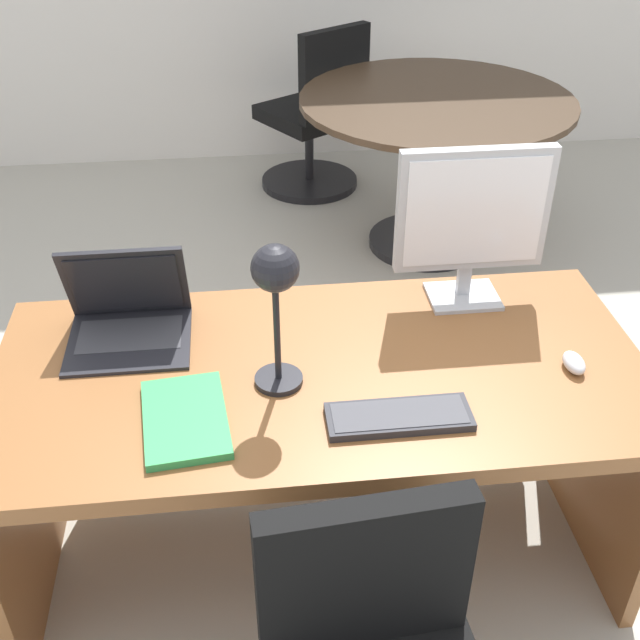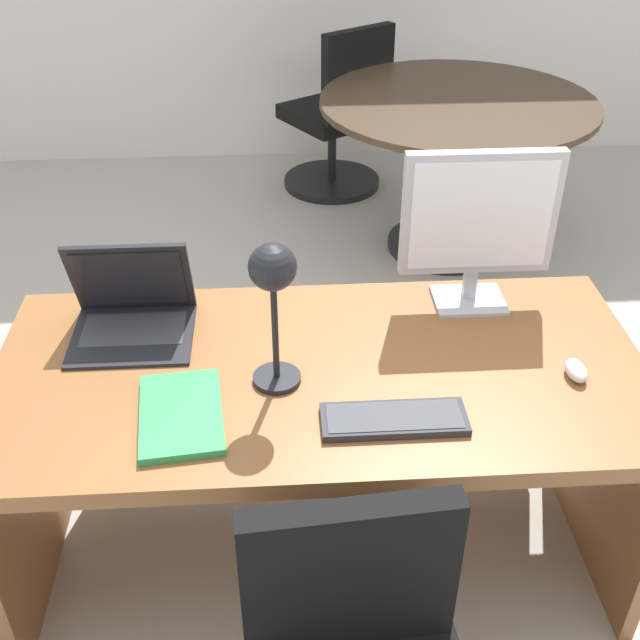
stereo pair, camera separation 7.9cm
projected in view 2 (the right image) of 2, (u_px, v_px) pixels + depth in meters
ground at (300, 292)px, 3.63m from camera, size 12.00×12.00×0.00m
desk at (320, 412)px, 2.12m from camera, size 1.67×0.80×0.72m
monitor at (479, 220)px, 2.09m from camera, size 0.42×0.16×0.46m
laptop at (132, 303)px, 2.09m from camera, size 0.32×0.28×0.26m
keyboard at (394, 419)px, 1.80m from camera, size 0.34×0.12×0.02m
mouse at (576, 370)px, 1.94m from camera, size 0.05×0.09×0.04m
desk_lamp at (273, 286)px, 1.75m from camera, size 0.12×0.14×0.40m
book at (181, 414)px, 1.82m from camera, size 0.22×0.31×0.02m
meeting_table at (455, 138)px, 3.65m from camera, size 1.27×1.27×0.77m
meeting_chair_near at (339, 125)px, 4.36m from camera, size 0.64×0.65×0.94m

